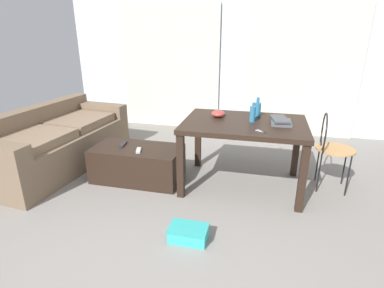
{
  "coord_description": "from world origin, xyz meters",
  "views": [
    {
      "loc": [
        0.56,
        -1.67,
        1.65
      ],
      "look_at": [
        -0.23,
        1.58,
        0.41
      ],
      "focal_mm": 28.76,
      "sensor_mm": 36.0,
      "label": 1
    }
  ],
  "objects": [
    {
      "name": "ground_plane",
      "position": [
        0.0,
        1.4,
        0.0
      ],
      "size": [
        8.62,
        8.62,
        0.0
      ],
      "primitive_type": "plane",
      "color": "gray"
    },
    {
      "name": "wall_back",
      "position": [
        0.0,
        3.59,
        1.22
      ],
      "size": [
        5.68,
        0.1,
        2.44
      ],
      "primitive_type": "cube",
      "color": "silver",
      "rests_on": "ground"
    },
    {
      "name": "curtains",
      "position": [
        0.0,
        3.51,
        1.03
      ],
      "size": [
        3.88,
        0.03,
        2.06
      ],
      "color": "beige",
      "rests_on": "ground"
    },
    {
      "name": "couch",
      "position": [
        -1.99,
        1.47,
        0.31
      ],
      "size": [
        1.08,
        2.05,
        0.74
      ],
      "color": "brown",
      "rests_on": "ground"
    },
    {
      "name": "coffee_table",
      "position": [
        -0.82,
        1.35,
        0.2
      ],
      "size": [
        1.01,
        0.53,
        0.39
      ],
      "color": "black",
      "rests_on": "ground"
    },
    {
      "name": "craft_table",
      "position": [
        0.36,
        1.49,
        0.65
      ],
      "size": [
        1.28,
        0.91,
        0.74
      ],
      "color": "black",
      "rests_on": "ground"
    },
    {
      "name": "wire_chair",
      "position": [
        1.26,
        1.66,
        0.53
      ],
      "size": [
        0.4,
        0.41,
        0.85
      ],
      "color": "#B7844C",
      "rests_on": "ground"
    },
    {
      "name": "bottle_near",
      "position": [
        0.48,
        1.74,
        0.83
      ],
      "size": [
        0.08,
        0.08,
        0.21
      ],
      "color": "teal",
      "rests_on": "craft_table"
    },
    {
      "name": "bottle_far",
      "position": [
        0.44,
        1.51,
        0.83
      ],
      "size": [
        0.06,
        0.06,
        0.21
      ],
      "color": "teal",
      "rests_on": "craft_table"
    },
    {
      "name": "bowl",
      "position": [
        0.06,
        1.62,
        0.78
      ],
      "size": [
        0.16,
        0.16,
        0.07
      ],
      "primitive_type": "ellipsoid",
      "color": "#9E3833",
      "rests_on": "craft_table"
    },
    {
      "name": "book_stack",
      "position": [
        0.73,
        1.52,
        0.77
      ],
      "size": [
        0.23,
        0.3,
        0.06
      ],
      "color": "#4C4C51",
      "rests_on": "craft_table"
    },
    {
      "name": "scissors",
      "position": [
        0.56,
        1.18,
        0.75
      ],
      "size": [
        0.11,
        0.1,
        0.0
      ],
      "color": "#9EA0A5",
      "rests_on": "craft_table"
    },
    {
      "name": "tv_remote_primary",
      "position": [
        -0.76,
        1.25,
        0.41
      ],
      "size": [
        0.09,
        0.15,
        0.02
      ],
      "primitive_type": "cube",
      "rotation": [
        0.0,
        0.0,
        0.29
      ],
      "color": "#B7B7B2",
      "rests_on": "coffee_table"
    },
    {
      "name": "tv_remote_secondary",
      "position": [
        -1.01,
        1.39,
        0.4
      ],
      "size": [
        0.07,
        0.18,
        0.02
      ],
      "primitive_type": "cube",
      "rotation": [
        0.0,
        0.0,
        0.14
      ],
      "color": "#232326",
      "rests_on": "coffee_table"
    },
    {
      "name": "shoebox",
      "position": [
        0.03,
        0.4,
        0.06
      ],
      "size": [
        0.32,
        0.2,
        0.13
      ],
      "color": "#33B2AD",
      "rests_on": "ground"
    }
  ]
}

